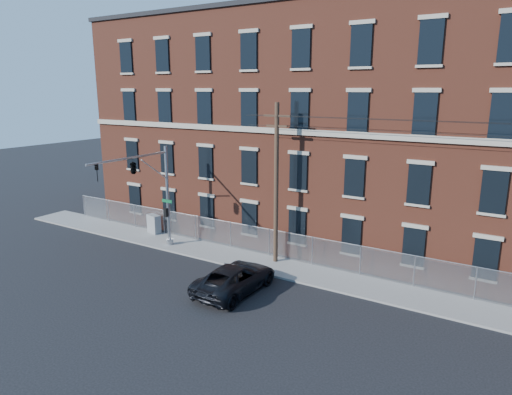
{
  "coord_description": "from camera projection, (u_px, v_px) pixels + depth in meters",
  "views": [
    {
      "loc": [
        15.36,
        -18.46,
        10.85
      ],
      "look_at": [
        1.52,
        4.0,
        4.58
      ],
      "focal_mm": 31.96,
      "sensor_mm": 36.0,
      "label": 1
    }
  ],
  "objects": [
    {
      "name": "sidewalk",
      "position": [
        438.0,
        303.0,
        23.64
      ],
      "size": [
        65.0,
        3.0,
        0.12
      ],
      "primitive_type": "cube",
      "color": "gray",
      "rests_on": "ground"
    },
    {
      "name": "chain_link_fence",
      "position": [
        444.0,
        276.0,
        24.48
      ],
      "size": [
        59.06,
        0.06,
        1.85
      ],
      "color": "#A5A8AD",
      "rests_on": "ground"
    },
    {
      "name": "utility_cabinet",
      "position": [
        154.0,
        224.0,
        34.84
      ],
      "size": [
        1.23,
        0.81,
        1.41
      ],
      "primitive_type": "cube",
      "rotation": [
        0.0,
        0.0,
        -0.24
      ],
      "color": "gray",
      "rests_on": "sidewalk"
    },
    {
      "name": "utility_pole_near",
      "position": [
        276.0,
        181.0,
        28.02
      ],
      "size": [
        1.8,
        0.28,
        10.0
      ],
      "color": "#473223",
      "rests_on": "ground"
    },
    {
      "name": "pickup_truck",
      "position": [
        235.0,
        278.0,
        24.96
      ],
      "size": [
        2.69,
        5.58,
        1.53
      ],
      "primitive_type": "imported",
      "rotation": [
        0.0,
        0.0,
        3.12
      ],
      "color": "black",
      "rests_on": "ground"
    },
    {
      "name": "ground",
      "position": [
        196.0,
        287.0,
        25.64
      ],
      "size": [
        140.0,
        140.0,
        0.0
      ],
      "primitive_type": "plane",
      "color": "black",
      "rests_on": "ground"
    },
    {
      "name": "mill_building",
      "position": [
        476.0,
        133.0,
        29.16
      ],
      "size": [
        55.3,
        14.32,
        16.3
      ],
      "color": "brown",
      "rests_on": "ground"
    },
    {
      "name": "traffic_signal_mast",
      "position": [
        142.0,
        177.0,
        29.26
      ],
      "size": [
        0.9,
        6.75,
        7.0
      ],
      "color": "#9EA0A5",
      "rests_on": "ground"
    }
  ]
}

